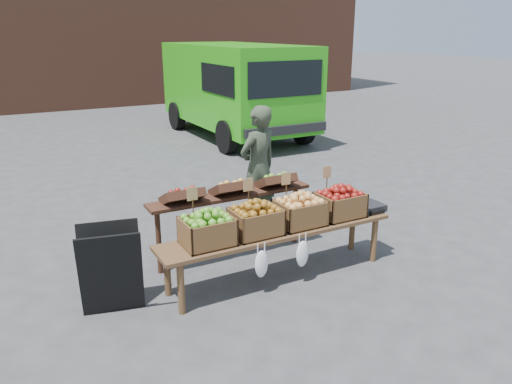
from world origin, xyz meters
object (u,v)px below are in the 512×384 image
vendor (258,167)px  crate_green_apples (340,205)px  back_table (231,216)px  weighing_scale (368,207)px  chalkboard_sign (111,270)px  crate_golden_apples (207,232)px  display_bench (278,253)px  crate_russet_pears (256,222)px  crate_red_apples (300,213)px  delivery_van (235,91)px

vendor → crate_green_apples: vendor is taller
back_table → weighing_scale: bearing=-26.2°
chalkboard_sign → back_table: size_ratio=0.42×
crate_golden_apples → weighing_scale: bearing=0.0°
chalkboard_sign → weighing_scale: bearing=8.8°
vendor → chalkboard_sign: size_ratio=1.90×
chalkboard_sign → vendor: bearing=40.9°
crate_golden_apples → display_bench: bearing=0.0°
vendor → crate_russet_pears: (-0.83, -1.44, -0.13)m
display_bench → crate_green_apples: (0.82, 0.00, 0.42)m
vendor → crate_red_apples: bearing=64.1°
chalkboard_sign → crate_golden_apples: bearing=1.8°
crate_green_apples → weighing_scale: 0.44m
back_table → crate_green_apples: 1.28m
crate_russet_pears → crate_red_apples: 0.55m
delivery_van → crate_russet_pears: size_ratio=10.11×
vendor → crate_green_apples: 1.47m
crate_golden_apples → crate_russet_pears: (0.55, 0.00, 0.00)m
display_bench → crate_red_apples: size_ratio=5.40×
vendor → delivery_van: bearing=-128.6°
vendor → back_table: size_ratio=0.80×
crate_russet_pears → crate_red_apples: (0.55, 0.00, 0.00)m
chalkboard_sign → weighing_scale: size_ratio=2.60×
crate_green_apples → crate_red_apples: bearing=180.0°
crate_green_apples → weighing_scale: crate_green_apples is taller
back_table → crate_russet_pears: bearing=-95.0°
vendor → crate_red_apples: 1.48m
vendor → crate_russet_pears: 1.67m
back_table → crate_green_apples: back_table is taller
crate_golden_apples → crate_green_apples: bearing=0.0°
delivery_van → crate_green_apples: 7.40m
vendor → weighing_scale: (0.70, -1.44, -0.23)m
back_table → crate_russet_pears: back_table is taller
chalkboard_sign → crate_red_apples: bearing=7.3°
crate_red_apples → back_table: bearing=124.1°
crate_green_apples → chalkboard_sign: bearing=176.3°
crate_red_apples → crate_green_apples: (0.55, 0.00, 0.00)m
back_table → crate_red_apples: size_ratio=4.20×
delivery_van → chalkboard_sign: bearing=-124.6°
vendor → crate_red_apples: vendor is taller
vendor → chalkboard_sign: bearing=13.8°
delivery_van → crate_golden_apples: 8.04m
crate_golden_apples → crate_red_apples: size_ratio=1.00×
delivery_van → vendor: (-2.44, -5.61, -0.29)m
weighing_scale → back_table: bearing=153.8°
back_table → display_bench: bearing=-73.6°
chalkboard_sign → crate_red_apples: (2.04, -0.17, 0.27)m
delivery_van → display_bench: 7.71m
delivery_van → crate_green_apples: size_ratio=10.11×
back_table → weighing_scale: size_ratio=6.18×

